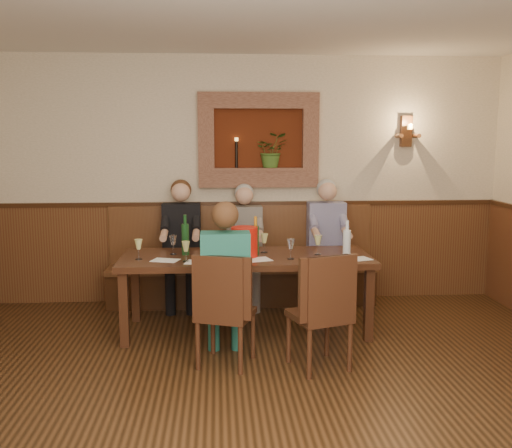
{
  "coord_description": "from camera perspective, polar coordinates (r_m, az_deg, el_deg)",
  "views": [
    {
      "loc": [
        -0.27,
        -3.54,
        1.87
      ],
      "look_at": [
        0.1,
        1.9,
        1.05
      ],
      "focal_mm": 40.0,
      "sensor_mm": 36.0,
      "label": 1
    }
  ],
  "objects": [
    {
      "name": "bench",
      "position": [
        6.53,
        -1.42,
        -5.12
      ],
      "size": [
        3.0,
        0.45,
        1.11
      ],
      "color": "#381E0F",
      "rests_on": "ground"
    },
    {
      "name": "wine_glass_4",
      "position": [
        5.26,
        -7.02,
        -2.74
      ],
      "size": [
        0.08,
        0.08,
        0.19
      ],
      "primitive_type": null,
      "color": "#CFD17D",
      "rests_on": "dining_table"
    },
    {
      "name": "wine_bottle_green_b",
      "position": [
        5.57,
        -7.08,
        -1.44
      ],
      "size": [
        0.09,
        0.09,
        0.39
      ],
      "rotation": [
        0.0,
        0.0,
        0.25
      ],
      "color": "#19471E",
      "rests_on": "dining_table"
    },
    {
      "name": "tasting_sheet_d",
      "position": [
        5.24,
        -5.53,
        -3.83
      ],
      "size": [
        0.31,
        0.25,
        0.0
      ],
      "primitive_type": "cube",
      "rotation": [
        0.0,
        0.0,
        -0.19
      ],
      "color": "white",
      "rests_on": "dining_table"
    },
    {
      "name": "tasting_sheet_a",
      "position": [
        5.36,
        -9.06,
        -3.6
      ],
      "size": [
        0.29,
        0.24,
        0.0
      ],
      "primitive_type": "cube",
      "rotation": [
        0.0,
        0.0,
        -0.31
      ],
      "color": "white",
      "rests_on": "dining_table"
    },
    {
      "name": "person_bench_mid",
      "position": [
        6.37,
        -1.14,
        -3.27
      ],
      "size": [
        0.4,
        0.49,
        1.37
      ],
      "color": "#4F4948",
      "rests_on": "ground"
    },
    {
      "name": "wine_glass_7",
      "position": [
        5.35,
        3.5,
        -2.51
      ],
      "size": [
        0.08,
        0.08,
        0.19
      ],
      "primitive_type": null,
      "color": "white",
      "rests_on": "dining_table"
    },
    {
      "name": "tasting_sheet_b",
      "position": [
        5.32,
        -0.03,
        -3.59
      ],
      "size": [
        0.32,
        0.27,
        0.0
      ],
      "primitive_type": "cube",
      "rotation": [
        0.0,
        0.0,
        0.31
      ],
      "color": "white",
      "rests_on": "dining_table"
    },
    {
      "name": "wine_glass_2",
      "position": [
        5.57,
        -4.74,
        -2.09
      ],
      "size": [
        0.08,
        0.08,
        0.19
      ],
      "primitive_type": null,
      "color": "white",
      "rests_on": "dining_table"
    },
    {
      "name": "person_chair_front",
      "position": [
        4.79,
        -3.06,
        -7.25
      ],
      "size": [
        0.4,
        0.49,
        1.38
      ],
      "color": "#194D5A",
      "rests_on": "ground"
    },
    {
      "name": "wall_niche",
      "position": [
        6.51,
        0.62,
        7.98
      ],
      "size": [
        1.36,
        0.3,
        1.06
      ],
      "color": "#4F1C0B",
      "rests_on": "ground"
    },
    {
      "name": "wainscoting",
      "position": [
        3.78,
        0.46,
        -11.32
      ],
      "size": [
        6.02,
        6.02,
        1.15
      ],
      "color": "#522A17",
      "rests_on": "ground"
    },
    {
      "name": "wine_glass_3",
      "position": [
        5.57,
        6.2,
        -2.1
      ],
      "size": [
        0.08,
        0.08,
        0.19
      ],
      "primitive_type": null,
      "color": "#CFD17D",
      "rests_on": "dining_table"
    },
    {
      "name": "wine_glass_0",
      "position": [
        5.44,
        -11.66,
        -2.49
      ],
      "size": [
        0.08,
        0.08,
        0.19
      ],
      "primitive_type": null,
      "color": "#CFD17D",
      "rests_on": "dining_table"
    },
    {
      "name": "dining_table",
      "position": [
        5.53,
        -1.0,
        -3.93
      ],
      "size": [
        2.4,
        0.9,
        0.75
      ],
      "color": "#3A1B11",
      "rests_on": "ground"
    },
    {
      "name": "chair_near_right",
      "position": [
        4.77,
        6.42,
        -10.93
      ],
      "size": [
        0.55,
        0.55,
        0.97
      ],
      "rotation": [
        0.0,
        0.0,
        0.33
      ],
      "color": "#3A1B11",
      "rests_on": "ground"
    },
    {
      "name": "wine_glass_1",
      "position": [
        5.64,
        0.83,
        -1.91
      ],
      "size": [
        0.08,
        0.08,
        0.19
      ],
      "primitive_type": null,
      "color": "#CFD17D",
      "rests_on": "dining_table"
    },
    {
      "name": "wine_bottle_green_a",
      "position": [
        5.55,
        -0.05,
        -1.51
      ],
      "size": [
        0.07,
        0.07,
        0.37
      ],
      "rotation": [
        0.0,
        0.0,
        -0.08
      ],
      "color": "#19471E",
      "rests_on": "dining_table"
    },
    {
      "name": "spittoon_bucket",
      "position": [
        5.44,
        -1.17,
        -1.81
      ],
      "size": [
        0.32,
        0.32,
        0.29
      ],
      "primitive_type": "cylinder",
      "rotation": [
        0.0,
        0.0,
        -0.36
      ],
      "color": "red",
      "rests_on": "dining_table"
    },
    {
      "name": "person_bench_right",
      "position": [
        6.48,
        7.13,
        -2.93
      ],
      "size": [
        0.42,
        0.51,
        1.42
      ],
      "color": "navy",
      "rests_on": "ground"
    },
    {
      "name": "water_bottle",
      "position": [
        5.3,
        9.06,
        -2.05
      ],
      "size": [
        0.07,
        0.07,
        0.38
      ],
      "rotation": [
        0.0,
        0.0,
        -0.02
      ],
      "color": "silver",
      "rests_on": "dining_table"
    },
    {
      "name": "tasting_sheet_c",
      "position": [
        5.44,
        10.05,
        -3.46
      ],
      "size": [
        0.29,
        0.25,
        0.0
      ],
      "primitive_type": "cube",
      "rotation": [
        0.0,
        0.0,
        0.29
      ],
      "color": "white",
      "rests_on": "dining_table"
    },
    {
      "name": "ground_plane",
      "position": [
        4.02,
        0.45,
        -19.22
      ],
      "size": [
        6.0,
        6.0,
        0.0
      ],
      "primitive_type": "plane",
      "color": "black",
      "rests_on": "ground"
    },
    {
      "name": "room_shell",
      "position": [
        3.55,
        0.48,
        8.84
      ],
      "size": [
        6.04,
        6.04,
        2.82
      ],
      "color": "#C3B494",
      "rests_on": "ground"
    },
    {
      "name": "chair_near_left",
      "position": [
        4.81,
        -3.1,
        -10.77
      ],
      "size": [
        0.54,
        0.54,
        0.96
      ],
      "rotation": [
        0.0,
        0.0,
        -0.34
      ],
      "color": "#3A1B11",
      "rests_on": "ground"
    },
    {
      "name": "wine_glass_6",
      "position": [
        5.61,
        -8.28,
        -2.07
      ],
      "size": [
        0.08,
        0.08,
        0.19
      ],
      "primitive_type": null,
      "color": "white",
      "rests_on": "dining_table"
    },
    {
      "name": "person_bench_left",
      "position": [
        6.37,
        -7.44,
        -3.13
      ],
      "size": [
        0.42,
        0.51,
        1.42
      ],
      "color": "black",
      "rests_on": "ground"
    },
    {
      "name": "wall_sconce",
      "position": [
        6.83,
        14.82,
        8.88
      ],
      "size": [
        0.25,
        0.2,
        0.35
      ],
      "color": "#522A17",
      "rests_on": "ground"
    },
    {
      "name": "wine_glass_8",
      "position": [
        5.45,
        9.09,
        -2.4
      ],
      "size": [
        0.08,
        0.08,
        0.19
      ],
      "primitive_type": null,
      "color": "white",
      "rests_on": "dining_table"
    },
    {
      "name": "wine_glass_5",
      "position": [
        5.32,
        -1.63,
        -2.56
      ],
      "size": [
        0.08,
        0.08,
        0.19
      ],
      "primitive_type": null,
      "color": "#CFD17D",
      "rests_on": "dining_table"
    }
  ]
}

